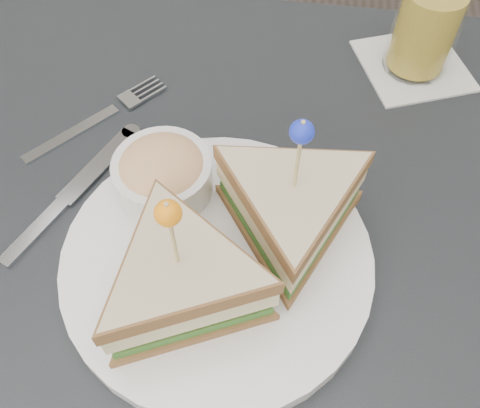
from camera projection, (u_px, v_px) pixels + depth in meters
name	position (u px, v px, depth m)	size (l,w,h in m)	color
table	(230.00, 273.00, 0.60)	(0.80, 0.80, 0.75)	black
plate_meal	(225.00, 240.00, 0.48)	(0.34, 0.32, 0.17)	white
cutlery_fork	(103.00, 115.00, 0.63)	(0.14, 0.16, 0.01)	silver
cutlery_knife	(69.00, 196.00, 0.56)	(0.10, 0.20, 0.01)	silver
drink_set	(429.00, 19.00, 0.62)	(0.16, 0.16, 0.16)	silver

